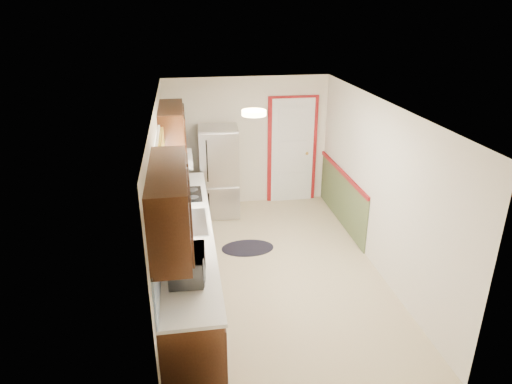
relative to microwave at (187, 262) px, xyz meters
name	(u,v)px	position (x,y,z in m)	size (l,w,h in m)	color
room_shell	(274,193)	(1.20, 1.48, 0.08)	(3.20, 5.20, 2.52)	#CBB98F
kitchen_run	(184,236)	(-0.04, 1.19, -0.31)	(0.63, 4.00, 2.20)	#361A0C
back_wall_trim	(303,160)	(2.19, 3.69, -0.23)	(1.12, 2.30, 2.08)	maroon
ceiling_fixture	(254,113)	(0.90, 1.28, 1.24)	(0.30, 0.30, 0.06)	#FFD88C
microwave	(187,262)	(0.00, 0.00, 0.00)	(0.53, 0.29, 0.36)	white
refrigerator	(219,172)	(0.63, 3.53, -0.31)	(0.70, 0.70, 1.62)	#B7B7BC
rug	(248,248)	(0.93, 2.14, -1.11)	(0.82, 0.53, 0.01)	black
cooktop	(185,195)	(0.01, 2.23, -0.17)	(0.49, 0.58, 0.02)	black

